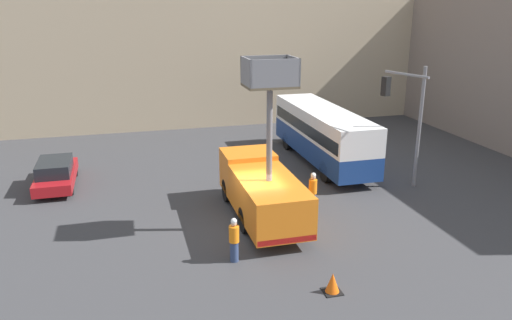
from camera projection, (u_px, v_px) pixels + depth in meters
name	position (u px, v px, depth m)	size (l,w,h in m)	color
ground_plane	(250.00, 229.00, 21.34)	(120.00, 120.00, 0.00)	#38383A
building_backdrop_far	(177.00, 3.00, 39.97)	(44.00, 10.00, 18.37)	tan
utility_truck	(262.00, 187.00, 21.91)	(2.41, 7.09, 7.24)	orange
city_bus	(323.00, 131.00, 29.56)	(2.52, 10.42, 3.26)	navy
traffic_light_pole	(409.00, 110.00, 24.50)	(2.82, 2.57, 6.26)	slate
road_worker_near_truck	(234.00, 240.00, 18.42)	(0.38, 0.38, 1.74)	navy
road_worker_directing	(313.00, 192.00, 22.93)	(0.38, 0.38, 1.85)	navy
traffic_cone_near_truck	(333.00, 283.00, 16.59)	(0.62, 0.62, 0.70)	black
parked_car_curbside	(56.00, 173.00, 25.93)	(1.84, 4.75, 1.49)	maroon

